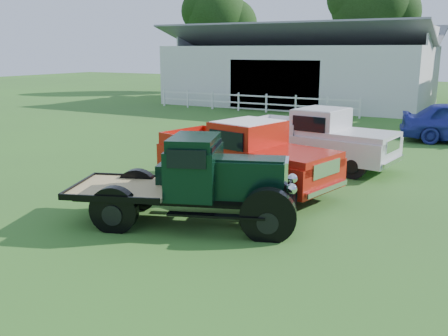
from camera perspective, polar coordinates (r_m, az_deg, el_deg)
The scene contains 8 objects.
ground at distance 11.91m, azimuth -3.64°, elevation -5.99°, with size 120.00×120.00×0.00m, color #325724.
shed_left at distance 37.81m, azimuth 8.70°, elevation 11.49°, with size 18.80×10.20×5.60m, color beige, non-canonical shape.
fence_rail at distance 32.82m, azimuth 3.25°, elevation 7.50°, with size 14.20×0.16×1.20m, color white, non-canonical shape.
tree_a at distance 48.83m, azimuth -0.83°, elevation 14.90°, with size 6.30×6.30×10.50m, color black, non-canonical shape.
tree_b at distance 44.66m, azimuth 16.27°, elevation 15.17°, with size 6.90×6.90×11.50m, color black, non-canonical shape.
vintage_flatbed at distance 11.45m, azimuth -3.87°, elevation -1.41°, with size 5.19×2.06×2.06m, color black, non-canonical shape.
red_pickup at distance 14.27m, azimuth 2.41°, elevation 1.51°, with size 5.55×2.13×2.03m, color #B5190D, non-canonical shape.
white_pickup at distance 17.41m, azimuth 10.65°, elevation 3.37°, with size 5.38×2.09×1.98m, color silver, non-canonical shape.
Camera 1 is at (6.05, -9.47, 3.94)m, focal length 40.00 mm.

